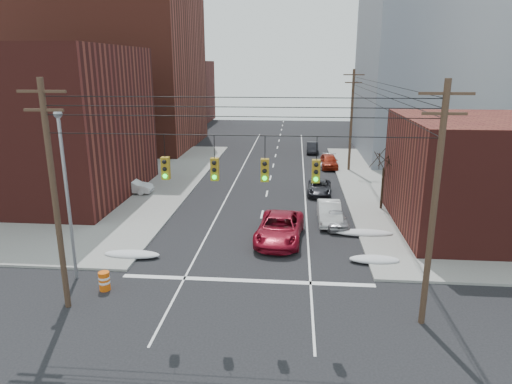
% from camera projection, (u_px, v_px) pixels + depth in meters
% --- Properties ---
extents(ground, '(160.00, 160.00, 0.00)m').
position_uv_depth(ground, '(230.00, 352.00, 18.93)').
color(ground, black).
rests_on(ground, ground).
extents(sidewalk_nw, '(40.00, 40.00, 0.15)m').
position_uv_depth(sidewalk_nw, '(8.00, 179.00, 47.03)').
color(sidewalk_nw, gray).
rests_on(sidewalk_nw, ground).
extents(building_brick_tall, '(24.00, 20.00, 30.00)m').
position_uv_depth(building_brick_tall, '(105.00, 37.00, 62.85)').
color(building_brick_tall, maroon).
rests_on(building_brick_tall, ground).
extents(building_brick_near, '(20.00, 16.00, 13.00)m').
position_uv_depth(building_brick_near, '(16.00, 123.00, 40.07)').
color(building_brick_near, '#4D1B17').
rests_on(building_brick_near, ground).
extents(building_brick_far, '(22.00, 18.00, 12.00)m').
position_uv_depth(building_brick_far, '(152.00, 92.00, 90.39)').
color(building_brick_far, '#4D1B17').
rests_on(building_brick_far, ground).
extents(building_office, '(22.00, 20.00, 25.00)m').
position_uv_depth(building_office, '(457.00, 55.00, 55.89)').
color(building_office, gray).
rests_on(building_office, ground).
extents(building_glass, '(20.00, 18.00, 22.00)m').
position_uv_depth(building_glass, '(418.00, 67.00, 81.06)').
color(building_glass, gray).
rests_on(building_glass, ground).
extents(utility_pole_left, '(2.20, 0.28, 11.00)m').
position_uv_depth(utility_pole_left, '(54.00, 194.00, 20.94)').
color(utility_pole_left, '#473323').
rests_on(utility_pole_left, ground).
extents(utility_pole_right, '(2.20, 0.28, 11.00)m').
position_uv_depth(utility_pole_right, '(434.00, 203.00, 19.53)').
color(utility_pole_right, '#473323').
rests_on(utility_pole_right, ground).
extents(utility_pole_far, '(2.20, 0.28, 11.00)m').
position_uv_depth(utility_pole_far, '(351.00, 119.00, 49.25)').
color(utility_pole_far, '#473323').
rests_on(utility_pole_far, ground).
extents(traffic_signals, '(17.00, 0.42, 2.02)m').
position_uv_depth(traffic_signals, '(240.00, 168.00, 19.82)').
color(traffic_signals, black).
rests_on(traffic_signals, ground).
extents(street_light, '(0.44, 0.44, 9.32)m').
position_uv_depth(street_light, '(66.00, 182.00, 23.96)').
color(street_light, gray).
rests_on(street_light, ground).
extents(bare_tree, '(2.09, 2.20, 4.93)m').
position_uv_depth(bare_tree, '(383.00, 182.00, 36.68)').
color(bare_tree, black).
rests_on(bare_tree, ground).
extents(snow_nw, '(3.50, 1.08, 0.42)m').
position_uv_depth(snow_nw, '(132.00, 254.00, 28.12)').
color(snow_nw, silver).
rests_on(snow_nw, ground).
extents(snow_ne, '(3.00, 1.08, 0.42)m').
position_uv_depth(snow_ne, '(374.00, 260.00, 27.37)').
color(snow_ne, silver).
rests_on(snow_ne, ground).
extents(snow_east_far, '(4.00, 1.08, 0.42)m').
position_uv_depth(snow_east_far, '(364.00, 233.00, 31.69)').
color(snow_east_far, silver).
rests_on(snow_east_far, ground).
extents(red_pickup, '(3.41, 6.53, 1.75)m').
position_uv_depth(red_pickup, '(280.00, 228.00, 30.65)').
color(red_pickup, maroon).
rests_on(red_pickup, ground).
extents(parked_car_a, '(1.95, 4.03, 1.33)m').
position_uv_depth(parked_car_a, '(335.00, 218.00, 33.35)').
color(parked_car_a, '#A7A7AC').
rests_on(parked_car_a, ground).
extents(parked_car_b, '(1.67, 4.74, 1.56)m').
position_uv_depth(parked_car_b, '(329.00, 212.00, 34.21)').
color(parked_car_b, silver).
rests_on(parked_car_b, ground).
extents(parked_car_c, '(2.35, 4.64, 1.26)m').
position_uv_depth(parked_car_c, '(319.00, 188.00, 41.62)').
color(parked_car_c, black).
rests_on(parked_car_c, ground).
extents(parked_car_d, '(2.27, 4.55, 1.27)m').
position_uv_depth(parked_car_d, '(329.00, 162.00, 52.60)').
color(parked_car_d, '#B0B0B5').
rests_on(parked_car_d, ground).
extents(parked_car_e, '(2.00, 4.69, 1.58)m').
position_uv_depth(parked_car_e, '(329.00, 161.00, 52.09)').
color(parked_car_e, maroon).
rests_on(parked_car_e, ground).
extents(parked_car_f, '(1.56, 4.28, 1.40)m').
position_uv_depth(parked_car_f, '(312.00, 148.00, 60.83)').
color(parked_car_f, black).
rests_on(parked_car_f, ground).
extents(lot_car_a, '(4.02, 1.45, 1.32)m').
position_uv_depth(lot_car_a, '(131.00, 186.00, 41.41)').
color(lot_car_a, silver).
rests_on(lot_car_a, sidewalk_nw).
extents(lot_car_b, '(5.48, 3.79, 1.39)m').
position_uv_depth(lot_car_b, '(122.00, 175.00, 45.52)').
color(lot_car_b, '#A3A4A8').
rests_on(lot_car_b, sidewalk_nw).
extents(lot_car_c, '(5.39, 3.11, 1.47)m').
position_uv_depth(lot_car_c, '(51.00, 187.00, 40.68)').
color(lot_car_c, black).
rests_on(lot_car_c, sidewalk_nw).
extents(lot_car_d, '(4.12, 1.87, 1.37)m').
position_uv_depth(lot_car_d, '(97.00, 171.00, 47.05)').
color(lot_car_d, '#A3A2A7').
rests_on(lot_car_d, sidewalk_nw).
extents(construction_barrel, '(0.76, 0.76, 1.02)m').
position_uv_depth(construction_barrel, '(104.00, 281.00, 24.00)').
color(construction_barrel, '#D9540B').
rests_on(construction_barrel, ground).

